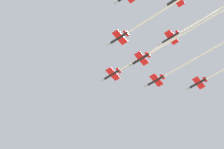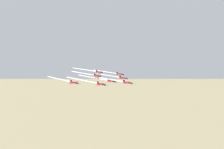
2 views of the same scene
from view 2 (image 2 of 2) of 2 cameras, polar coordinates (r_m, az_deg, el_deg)
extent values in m
cylinder|color=black|center=(169.73, 4.70, -2.42)|extent=(5.32, 9.32, 1.19)
cone|color=#9EA3AD|center=(166.53, 6.40, -2.72)|extent=(1.97, 2.45, 1.13)
cube|color=red|center=(170.04, 4.55, -2.41)|extent=(9.33, 6.90, 0.20)
cube|color=red|center=(172.10, 3.53, -2.21)|extent=(3.99, 2.97, 0.20)
cube|color=black|center=(171.83, 3.55, -1.90)|extent=(0.91, 1.64, 1.95)
cylinder|color=white|center=(183.47, -1.29, -1.36)|extent=(16.69, 33.39, 0.84)
cylinder|color=black|center=(192.17, 3.44, -1.06)|extent=(5.32, 9.32, 1.19)
cone|color=#9EA3AD|center=(188.84, 4.91, -1.30)|extent=(1.97, 2.45, 1.13)
cube|color=red|center=(192.49, 3.30, -1.05)|extent=(9.33, 6.90, 0.20)
cube|color=red|center=(194.64, 2.41, -0.89)|extent=(3.99, 2.97, 0.20)
cube|color=black|center=(194.39, 2.44, -0.61)|extent=(0.91, 1.64, 1.95)
cylinder|color=white|center=(205.17, -1.45, -0.26)|extent=(15.20, 30.30, 0.84)
cylinder|color=black|center=(167.29, -3.14, -2.90)|extent=(5.32, 9.32, 1.19)
cone|color=#9EA3AD|center=(163.45, -1.59, -3.22)|extent=(1.97, 2.45, 1.13)
cube|color=red|center=(167.66, -3.28, -2.88)|extent=(9.33, 6.90, 0.20)
cube|color=red|center=(170.12, -4.21, -2.67)|extent=(3.99, 2.97, 0.20)
cube|color=black|center=(169.83, -4.20, -2.36)|extent=(0.91, 1.64, 1.95)
cylinder|color=white|center=(185.51, -9.17, -1.62)|extent=(19.33, 38.86, 0.84)
cylinder|color=black|center=(180.53, -0.03, -2.00)|extent=(5.32, 9.32, 1.19)
cone|color=#9EA3AD|center=(176.92, 1.47, -2.27)|extent=(1.97, 2.45, 1.13)
cube|color=red|center=(180.88, -0.16, -1.99)|extent=(9.33, 6.90, 0.20)
cube|color=red|center=(183.19, -1.07, -1.80)|extent=(3.99, 2.97, 0.20)
cube|color=black|center=(182.92, -1.05, -1.51)|extent=(0.91, 1.64, 1.95)
cylinder|color=white|center=(197.35, -5.82, -0.92)|extent=(18.82, 37.81, 0.84)
cylinder|color=black|center=(214.70, 2.44, 0.13)|extent=(5.32, 9.32, 1.19)
cone|color=#9EA3AD|center=(211.26, 3.74, -0.06)|extent=(1.97, 2.45, 1.13)
cube|color=red|center=(215.02, 2.32, 0.14)|extent=(9.33, 6.90, 0.20)
cube|color=red|center=(217.23, 1.53, 0.27)|extent=(3.99, 2.97, 0.20)
cube|color=black|center=(216.99, 1.55, 0.52)|extent=(0.91, 1.64, 1.95)
cylinder|color=white|center=(229.23, -2.27, 0.84)|extent=(16.91, 33.84, 0.84)
cylinder|color=black|center=(167.37, -11.11, -2.38)|extent=(5.32, 9.32, 1.19)
cone|color=#9EA3AD|center=(162.94, -9.76, -2.70)|extent=(1.97, 2.45, 1.13)
cube|color=red|center=(167.79, -11.23, -2.36)|extent=(9.33, 6.90, 0.20)
cube|color=red|center=(170.61, -12.03, -2.16)|extent=(3.99, 2.97, 0.20)
cube|color=black|center=(170.33, -12.03, -1.84)|extent=(0.91, 1.64, 1.95)
cylinder|color=white|center=(184.69, -15.56, -1.31)|extent=(15.87, 31.69, 0.84)
cylinder|color=black|center=(191.56, -4.22, -0.41)|extent=(5.32, 9.32, 1.19)
cone|color=#9EA3AD|center=(187.59, -2.89, -0.64)|extent=(1.97, 2.45, 1.13)
cube|color=red|center=(191.94, -4.34, -0.40)|extent=(9.33, 6.90, 0.20)
cube|color=red|center=(194.47, -5.14, -0.25)|extent=(3.99, 2.97, 0.20)
cube|color=black|center=(194.22, -5.12, 0.03)|extent=(0.91, 1.64, 1.95)
cylinder|color=white|center=(207.44, -8.77, 0.39)|extent=(16.14, 32.25, 0.84)
cylinder|color=black|center=(212.11, -3.77, 0.73)|extent=(5.32, 9.32, 1.19)
cone|color=#9EA3AD|center=(208.16, -2.56, 0.55)|extent=(1.97, 2.45, 1.13)
cube|color=red|center=(212.49, -3.87, 0.73)|extent=(9.33, 6.90, 0.20)
cube|color=red|center=(215.00, -4.60, 0.86)|extent=(3.99, 2.97, 0.20)
cube|color=black|center=(214.77, -4.59, 1.12)|extent=(0.91, 1.64, 1.95)
cylinder|color=white|center=(229.44, -8.31, 1.43)|extent=(18.03, 36.18, 0.84)
camera|label=1|loc=(363.05, 3.40, -24.72)|focal=66.44mm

